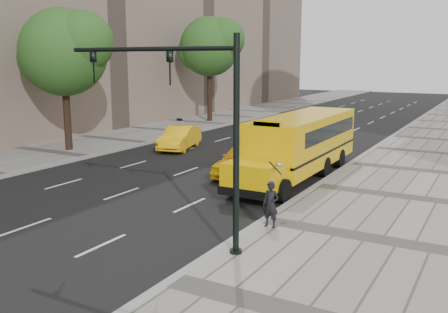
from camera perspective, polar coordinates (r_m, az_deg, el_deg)
The scene contains 11 objects.
ground at distance 25.32m, azimuth -2.45°, elevation -1.96°, with size 140.00×140.00×0.00m, color black.
sidewalk_far at distance 32.38m, azimuth -19.23°, elevation 0.44°, with size 6.00×140.00×0.15m, color gray.
curb_museum at distance 22.79m, azimuth 10.49°, elevation -3.42°, with size 0.30×140.00×0.15m, color gray.
curb_far at distance 30.21m, azimuth -15.45°, elevation -0.07°, with size 0.30×140.00×0.15m, color gray.
tree_b at distance 32.15m, azimuth -17.77°, elevation 11.36°, with size 5.93×5.28×8.75m.
tree_c at distance 45.57m, azimuth -1.58°, elevation 12.51°, with size 5.96×5.30×9.46m.
school_bus at distance 24.78m, azimuth 8.86°, elevation 1.79°, with size 2.96×11.56×3.19m.
taxi_near at distance 24.82m, azimuth 2.37°, elevation -0.35°, with size 1.87×4.65×1.58m, color yellow.
taxi_far at distance 32.17m, azimuth -5.08°, elevation 2.15°, with size 1.57×4.49×1.48m, color yellow.
pedestrian at distance 16.79m, azimuth 5.36°, elevation -5.48°, with size 0.57×0.38×1.57m, color black.
traffic_signal at distance 14.55m, azimuth -3.48°, elevation 4.69°, with size 6.18×0.36×6.40m.
Camera 1 is at (13.06, -20.93, 5.70)m, focal length 40.00 mm.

